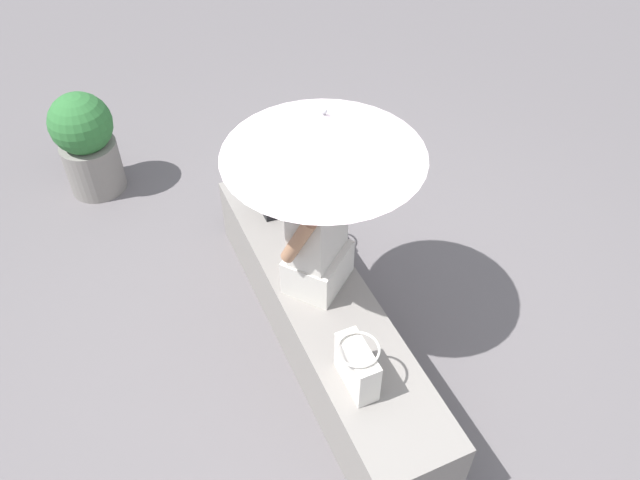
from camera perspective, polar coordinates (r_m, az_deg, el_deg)
ground_plane at (r=3.78m, az=0.19°, el=-9.14°), size 14.00×14.00×0.00m
stone_bench at (r=3.60m, az=0.20°, el=-7.00°), size 2.25×0.48×0.45m
person_seated at (r=3.21m, az=-0.22°, el=0.96°), size 0.45×0.49×0.90m
parasol at (r=2.91m, az=0.35°, el=9.53°), size 0.99×0.99×1.07m
handbag_black at (r=2.98m, az=3.39°, el=-11.34°), size 0.27×0.20×0.27m
tote_bag_canvas at (r=3.82m, az=-4.81°, el=5.01°), size 0.24×0.18×0.37m
planter_near at (r=4.84m, az=-20.48°, el=8.32°), size 0.44×0.44×0.79m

